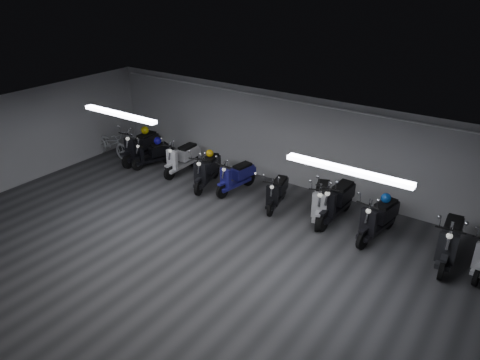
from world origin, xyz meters
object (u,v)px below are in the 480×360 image
Objects in this scene: scooter_3 at (207,165)px; helmet_1 at (145,130)px; helmet_2 at (158,141)px; scooter_7 at (337,195)px; helmet_3 at (210,153)px; scooter_1 at (152,150)px; scooter_5 at (277,187)px; scooter_6 at (321,195)px; scooter_8 at (379,213)px; bicycle at (111,141)px; scooter_9 at (451,235)px; scooter_2 at (182,153)px; scooter_0 at (140,141)px; scooter_4 at (236,172)px; helmet_4 at (386,198)px.

helmet_1 is at bearing 155.26° from scooter_3.
scooter_7 is at bearing -0.41° from helmet_2.
helmet_1 is 1.16× the size of helmet_3.
scooter_1 reaches higher than helmet_1.
scooter_6 is at bearing -8.28° from scooter_5.
helmet_3 is at bearing -2.56° from helmet_2.
scooter_8 is 7.71× the size of helmet_2.
bicycle is 7.00× the size of helmet_2.
scooter_9 is at bearing -2.48° from helmet_2.
scooter_3 is 4.05m from scooter_7.
scooter_3 is (1.27, -0.32, 0.01)m from scooter_2.
scooter_6 is (4.95, -0.16, 0.02)m from scooter_2.
scooter_0 is 1.77m from scooter_2.
scooter_9 reaches higher than scooter_7.
scooter_4 is (0.93, 0.20, -0.06)m from scooter_3.
scooter_9 is at bearing -2.46° from helmet_3.
scooter_3 is at bearing 18.08° from scooter_1.
helmet_1 is 8.33m from helmet_4.
scooter_1 reaches higher than helmet_4.
scooter_5 is 4.48m from scooter_9.
scooter_8 is at bearing -2.18° from helmet_2.
scooter_7 is at bearing -4.06° from scooter_5.
scooter_8 is at bearing -9.42° from scooter_7.
helmet_2 is at bearing -174.34° from scooter_4.
scooter_8 is 8.31m from helmet_1.
scooter_0 is 7.90× the size of helmet_2.
scooter_0 reaches higher than helmet_1.
helmet_2 is (0.71, 0.11, 0.14)m from scooter_0.
scooter_7 is 8.07× the size of helmet_4.
scooter_6 is 8.10× the size of helmet_3.
scooter_5 is at bearing 174.42° from scooter_9.
scooter_9 is 8.09× the size of helmet_4.
scooter_1 is 3.34m from scooter_4.
scooter_5 is at bearing -170.55° from scooter_8.
helmet_1 is (-8.29, 0.45, 0.33)m from scooter_8.
scooter_1 is 0.88× the size of scooter_2.
scooter_8 is (7.64, -0.08, 0.11)m from scooter_1.
bicycle is 9.55m from helmet_4.
helmet_4 is (6.54, 0.01, 0.33)m from scooter_2.
scooter_2 is 1.31m from scooter_3.
scooter_6 is at bearing -12.72° from scooter_3.
helmet_2 is 2.27m from helmet_3.
scooter_8 reaches higher than scooter_3.
helmet_1 reaches higher than helmet_3.
scooter_4 is 4.30m from scooter_8.
scooter_4 is 1.05m from helmet_3.
scooter_2 is 0.95× the size of scooter_8.
scooter_7 is at bearing -10.82° from scooter_3.
helmet_1 is at bearing 167.15° from helmet_2.
scooter_0 is 2.98m from helmet_3.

